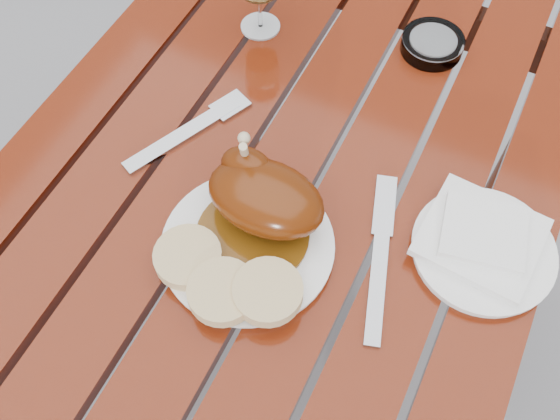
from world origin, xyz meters
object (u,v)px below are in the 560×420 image
(side_plate, at_px, (483,251))
(ashtray, at_px, (432,44))
(dinner_plate, at_px, (248,246))
(table, at_px, (271,293))

(side_plate, height_order, ashtray, ashtray)
(dinner_plate, relative_size, side_plate, 1.21)
(table, relative_size, ashtray, 11.44)
(dinner_plate, bearing_deg, side_plate, 24.86)
(table, relative_size, dinner_plate, 5.02)
(side_plate, bearing_deg, ashtray, 119.26)
(table, distance_m, ashtray, 0.55)
(ashtray, bearing_deg, side_plate, -60.74)
(side_plate, relative_size, ashtray, 1.88)
(dinner_plate, xyz_separation_m, ashtray, (0.10, 0.47, 0.01))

